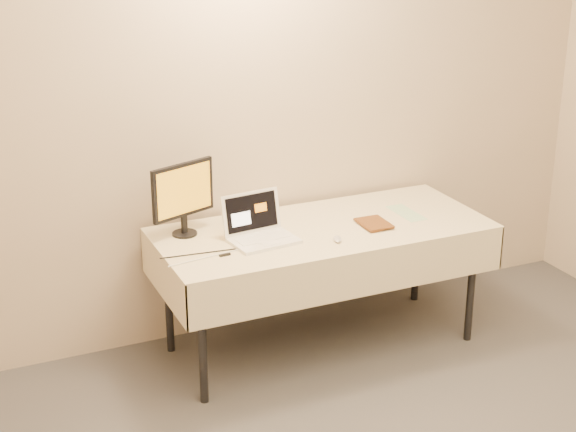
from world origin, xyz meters
name	(u,v)px	position (x,y,z in m)	size (l,w,h in m)	color
back_wall	(289,102)	(0.00, 2.50, 1.35)	(4.00, 0.10, 2.70)	#C1AF9C
table	(322,238)	(0.00, 2.05, 0.68)	(1.86, 0.81, 0.74)	black
laptop	(259,229)	(-0.39, 2.03, 0.80)	(0.37, 0.32, 0.24)	white
monitor	(183,193)	(-0.73, 2.25, 0.97)	(0.38, 0.18, 0.40)	black
book	(362,210)	(0.20, 1.95, 0.84)	(0.16, 0.02, 0.21)	#9A561C
alarm_clock	(236,219)	(-0.42, 2.30, 0.76)	(0.12, 0.08, 0.04)	black
clicker	(337,239)	(-0.02, 1.83, 0.75)	(0.04, 0.09, 0.02)	#BCBCBF
paper_form	(406,213)	(0.54, 2.05, 0.74)	(0.11, 0.29, 0.00)	#AED8AC
usb_dongle	(225,255)	(-0.64, 1.89, 0.74)	(0.06, 0.02, 0.01)	black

